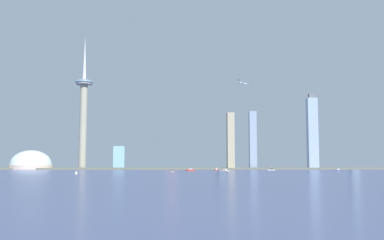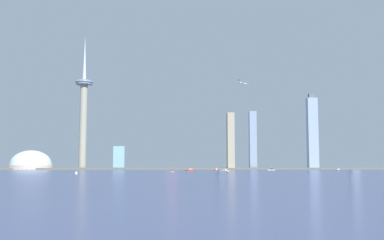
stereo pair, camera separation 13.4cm
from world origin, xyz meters
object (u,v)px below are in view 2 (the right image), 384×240
at_px(skyscraper_8, 135,156).
at_px(skyscraper_7, 120,157).
at_px(boat_4, 76,173).
at_px(skyscraper_6, 172,137).
at_px(skyscraper_4, 312,133).
at_px(airplane, 242,83).
at_px(boat_1, 271,170).
at_px(skyscraper_0, 231,141).
at_px(stadium_dome, 31,165).
at_px(boat_5, 172,171).
at_px(skyscraper_2, 253,140).
at_px(skyscraper_1, 353,135).
at_px(skyscraper_3, 221,155).
at_px(skyscraper_5, 312,132).
at_px(boat_0, 225,170).
at_px(boat_7, 216,170).
at_px(boat_2, 190,170).
at_px(observation_tower, 84,108).
at_px(boat_3, 338,170).

bearing_deg(skyscraper_8, skyscraper_7, -144.30).
bearing_deg(boat_4, skyscraper_6, 153.89).
xyz_separation_m(skyscraper_4, airplane, (-160.90, -43.36, 103.47)).
relative_size(skyscraper_6, boat_1, 10.64).
bearing_deg(skyscraper_0, stadium_dome, 177.83).
height_order(boat_4, boat_5, boat_4).
xyz_separation_m(skyscraper_2, airplane, (-31.39, -66.11, 119.22)).
bearing_deg(skyscraper_8, skyscraper_1, 1.78).
xyz_separation_m(skyscraper_0, skyscraper_3, (-14.53, 84.49, -28.12)).
relative_size(skyscraper_5, airplane, 6.85).
relative_size(skyscraper_2, boat_0, 7.65).
bearing_deg(skyscraper_1, boat_7, -147.03).
height_order(boat_7, airplane, airplane).
distance_m(skyscraper_6, boat_2, 232.63).
distance_m(stadium_dome, boat_5, 388.34).
distance_m(skyscraper_7, boat_2, 264.31).
distance_m(skyscraper_5, boat_0, 332.74).
distance_m(observation_tower, skyscraper_2, 388.91).
xyz_separation_m(boat_4, boat_7, (212.57, 205.45, -0.05)).
bearing_deg(boat_4, skyscraper_5, 122.15).
bearing_deg(boat_0, boat_3, 54.67).
height_order(skyscraper_0, boat_3, skyscraper_0).
xyz_separation_m(skyscraper_4, skyscraper_5, (16.87, 56.74, 4.40)).
bearing_deg(skyscraper_5, skyscraper_7, -179.68).
bearing_deg(boat_5, skyscraper_6, 19.01).
xyz_separation_m(observation_tower, skyscraper_4, (511.55, -20.56, -56.98)).
distance_m(skyscraper_0, skyscraper_1, 334.76).
height_order(boat_1, boat_7, boat_1).
relative_size(stadium_dome, boat_1, 6.54).
height_order(stadium_dome, skyscraper_4, skyscraper_4).
height_order(boat_4, boat_7, boat_7).
relative_size(skyscraper_4, boat_2, 9.71).
height_order(skyscraper_0, skyscraper_4, skyscraper_4).
bearing_deg(skyscraper_8, boat_3, -29.61).
height_order(skyscraper_5, airplane, airplane).
height_order(skyscraper_2, skyscraper_5, skyscraper_5).
height_order(skyscraper_1, boat_5, skyscraper_1).
bearing_deg(boat_3, skyscraper_3, -37.62).
relative_size(skyscraper_5, boat_3, 16.54).
relative_size(boat_0, airplane, 0.67).
bearing_deg(boat_4, skyscraper_1, 118.51).
bearing_deg(stadium_dome, boat_3, -13.26).
xyz_separation_m(skyscraper_2, boat_2, (-144.47, -177.55, -63.31)).
relative_size(skyscraper_5, boat_1, 12.48).
xyz_separation_m(observation_tower, skyscraper_3, (312.32, 41.84, -105.09)).
bearing_deg(skyscraper_3, skyscraper_8, 175.68).
xyz_separation_m(stadium_dome, boat_1, (500.19, -109.09, -7.60)).
distance_m(observation_tower, skyscraper_7, 140.21).
height_order(skyscraper_3, boat_0, skyscraper_3).
height_order(skyscraper_7, boat_3, skyscraper_7).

